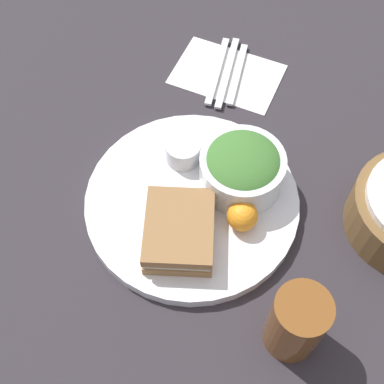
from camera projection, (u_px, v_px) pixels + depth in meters
ground_plane at (192, 206)px, 0.81m from camera, size 4.00×4.00×0.00m
plate at (192, 202)px, 0.81m from camera, size 0.32×0.32×0.02m
sandwich at (179, 231)px, 0.75m from camera, size 0.14×0.13×0.04m
salad_bowl at (242, 167)px, 0.78m from camera, size 0.13×0.13×0.07m
dressing_cup at (183, 151)px, 0.82m from camera, size 0.05×0.05×0.04m
orange_wedge at (242, 216)px, 0.76m from camera, size 0.04×0.04×0.04m
drink_glass at (296, 323)px, 0.66m from camera, size 0.07×0.07×0.12m
napkin at (227, 74)px, 0.95m from camera, size 0.13×0.19×0.00m
fork at (217, 70)px, 0.95m from camera, size 0.16×0.04×0.01m
knife at (227, 72)px, 0.95m from camera, size 0.17×0.04×0.01m
spoon at (237, 74)px, 0.95m from camera, size 0.14×0.04×0.01m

